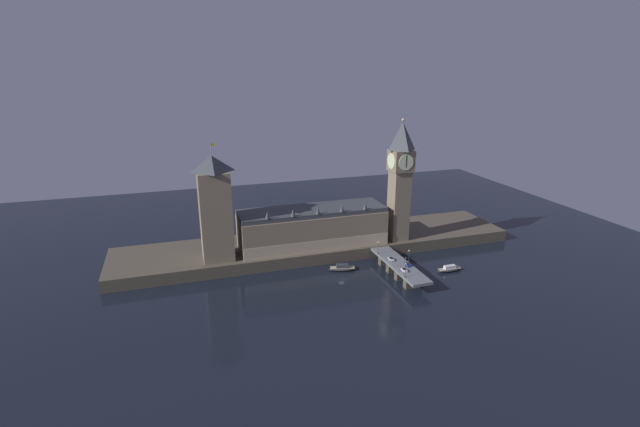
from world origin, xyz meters
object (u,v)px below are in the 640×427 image
Objects in this scene: clock_tower at (400,177)px; car_southbound_lead at (407,265)px; street_lamp_mid at (409,255)px; street_lamp_far at (378,246)px; pedestrian_mid_walk at (406,259)px; boat_upstream at (342,268)px; car_northbound_trail at (404,270)px; victoria_tower at (215,208)px; street_lamp_near at (405,268)px; car_northbound_lead at (391,259)px; boat_downstream at (450,269)px.

car_southbound_lead is at bearing -108.90° from clock_tower.
street_lamp_mid is 0.99× the size of street_lamp_far.
street_lamp_far is (-9.78, 14.72, 0.03)m from street_lamp_mid.
pedestrian_mid_walk reaches higher than boat_upstream.
car_northbound_trail is 0.99× the size of car_southbound_lead.
victoria_tower is 14.83× the size of car_southbound_lead.
victoria_tower is at bearing 160.27° from pedestrian_mid_walk.
victoria_tower is 69.94m from boat_upstream.
street_lamp_near is (-9.38, -16.96, 3.50)m from pedestrian_mid_walk.
street_lamp_near is (-7.14, -11.01, 3.74)m from car_southbound_lead.
victoria_tower is 90.51m from car_northbound_lead.
clock_tower reaches higher than car_southbound_lead.
street_lamp_far is at bearing 126.93° from pedestrian_mid_walk.
victoria_tower is 8.12× the size of street_lamp_near.
car_northbound_lead is at bearing 157.82° from pedestrian_mid_walk.
pedestrian_mid_walk is 19.69m from street_lamp_near.
boat_downstream is (28.35, -9.02, -5.58)m from car_northbound_lead.
clock_tower is at bearing 67.70° from car_northbound_trail.
victoria_tower reaches higher than street_lamp_far.
clock_tower is 17.15× the size of car_northbound_trail.
boat_downstream is at bearing -10.76° from street_lamp_mid.
boat_upstream is at bearing 125.28° from street_lamp_near.
boat_upstream is 1.08× the size of boat_downstream.
boat_upstream is (-20.02, -1.14, -9.08)m from street_lamp_far.
street_lamp_near is at bearing -90.00° from street_lamp_far.
car_southbound_lead is (86.26, -37.70, -25.70)m from victoria_tower.
street_lamp_mid reaches higher than boat_downstream.
pedestrian_mid_walk is at bearing 61.05° from street_lamp_near.
car_southbound_lead is at bearing 179.22° from boat_downstream.
boat_upstream is (-27.16, 17.28, -5.62)m from car_southbound_lead.
street_lamp_near reaches higher than street_lamp_far.
car_northbound_trail is 0.58× the size of street_lamp_mid.
car_southbound_lead is at bearing -23.60° from victoria_tower.
street_lamp_far is at bearing 105.20° from car_northbound_lead.
clock_tower reaches higher than car_northbound_trail.
street_lamp_mid is (0.40, -2.24, 3.20)m from pedestrian_mid_walk.
clock_tower is at bearing 71.47° from pedestrian_mid_walk.
pedestrian_mid_walk is at bearing -19.73° from victoria_tower.
clock_tower is 55.58m from car_northbound_trail.
street_lamp_far is (79.13, -19.27, -22.24)m from victoria_tower.
street_lamp_far is (-9.38, 12.48, 3.23)m from pedestrian_mid_walk.
victoria_tower reaches higher than car_northbound_trail.
street_lamp_mid reaches higher than car_southbound_lead.
clock_tower is 15.22× the size of car_northbound_lead.
car_southbound_lead is at bearing 57.06° from street_lamp_near.
boat_downstream is (110.12, -38.02, -31.35)m from victoria_tower.
pedestrian_mid_walk is 32.05m from boat_upstream.
street_lamp_near is (-19.12, -46.01, -30.94)m from clock_tower.
car_northbound_trail is at bearing -27.66° from victoria_tower.
clock_tower is 58.65m from street_lamp_near.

